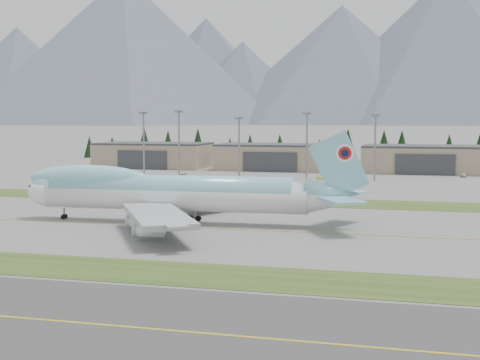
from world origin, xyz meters
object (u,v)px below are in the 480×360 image
(hangar_right, at_px, (424,159))
(service_vehicle_c, at_px, (463,177))
(boeing_747_freighter, at_px, (171,192))
(hangar_center, at_px, (276,157))
(service_vehicle_b, at_px, (320,179))
(service_vehicle_a, at_px, (184,175))
(hangar_left, at_px, (154,155))

(hangar_right, distance_m, service_vehicle_c, 23.09)
(boeing_747_freighter, height_order, hangar_center, boeing_747_freighter)
(service_vehicle_b, bearing_deg, hangar_center, 42.83)
(hangar_right, relative_size, service_vehicle_c, 10.88)
(boeing_747_freighter, relative_size, service_vehicle_a, 23.23)
(hangar_center, xyz_separation_m, service_vehicle_a, (-28.87, -34.69, -5.39))
(service_vehicle_b, relative_size, service_vehicle_c, 0.73)
(hangar_left, height_order, hangar_center, same)
(service_vehicle_a, relative_size, service_vehicle_b, 0.97)
(service_vehicle_a, height_order, service_vehicle_c, service_vehicle_c)
(service_vehicle_c, bearing_deg, hangar_center, 162.00)
(hangar_left, relative_size, service_vehicle_a, 15.25)
(hangar_right, distance_m, service_vehicle_b, 54.27)
(service_vehicle_a, relative_size, service_vehicle_c, 0.71)
(boeing_747_freighter, xyz_separation_m, hangar_center, (-6.80, 145.14, -0.99))
(hangar_left, bearing_deg, hangar_center, 0.00)
(hangar_left, relative_size, service_vehicle_b, 14.84)
(hangar_center, bearing_deg, service_vehicle_c, -13.60)
(hangar_center, relative_size, hangar_right, 1.00)
(hangar_center, bearing_deg, service_vehicle_b, -59.18)
(hangar_right, xyz_separation_m, service_vehicle_c, (13.66, -17.82, -5.39))
(hangar_center, xyz_separation_m, service_vehicle_b, (24.03, -40.28, -5.39))
(service_vehicle_a, bearing_deg, boeing_747_freighter, -68.26)
(hangar_left, distance_m, hangar_right, 115.00)
(service_vehicle_a, bearing_deg, hangar_left, 130.83)
(hangar_center, bearing_deg, service_vehicle_a, -129.77)
(boeing_747_freighter, relative_size, hangar_left, 1.52)
(service_vehicle_a, xyz_separation_m, service_vehicle_c, (102.53, 16.87, 0.00))
(hangar_center, distance_m, hangar_right, 60.00)
(boeing_747_freighter, xyz_separation_m, service_vehicle_a, (-35.67, 110.45, -6.38))
(boeing_747_freighter, relative_size, hangar_right, 1.52)
(hangar_right, bearing_deg, hangar_center, 180.00)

